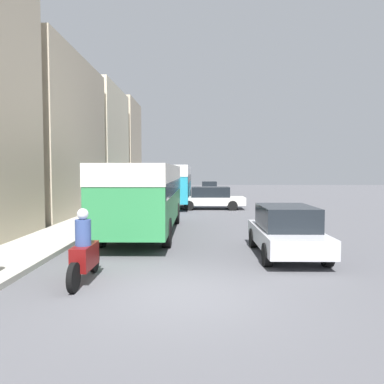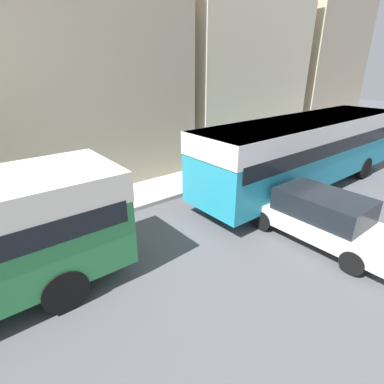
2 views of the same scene
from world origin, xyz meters
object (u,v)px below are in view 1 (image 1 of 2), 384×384
Objects in this scene: bus_lead at (145,189)px; car_far_curb at (209,187)px; car_distant at (286,230)px; car_crossing at (210,198)px; motorcycle_behind_lead at (84,253)px; bus_following at (173,179)px.

bus_lead is 2.06× the size of car_far_curb.
car_far_curb is 29.67m from car_distant.
car_crossing is 15.90m from car_far_curb.
bus_lead reaches higher than motorcycle_behind_lead.
motorcycle_behind_lead is at bearing -92.27° from bus_following.
bus_following is 2.67× the size of car_distant.
motorcycle_behind_lead is at bearing 27.15° from car_distant.
car_crossing is at bearing 88.49° from car_far_curb.
bus_lead is at bearing -91.35° from bus_following.
car_crossing is at bearing -82.42° from car_distant.
motorcycle_behind_lead reaches higher than car_distant.
motorcycle_behind_lead is 32.60m from car_far_curb.
car_far_curb is at bearing 83.10° from motorcycle_behind_lead.
motorcycle_behind_lead is 16.84m from car_crossing.
bus_lead is 2.00× the size of car_crossing.
car_far_curb is at bearing 82.34° from bus_lead.
motorcycle_behind_lead is at bearing -11.99° from car_crossing.
car_crossing is at bearing 72.69° from bus_lead.
bus_following is 4.40m from car_crossing.
car_far_curb is (3.92, 32.36, 0.06)m from motorcycle_behind_lead.
car_distant reaches higher than car_far_curb.
car_distant is at bearing -75.04° from bus_following.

